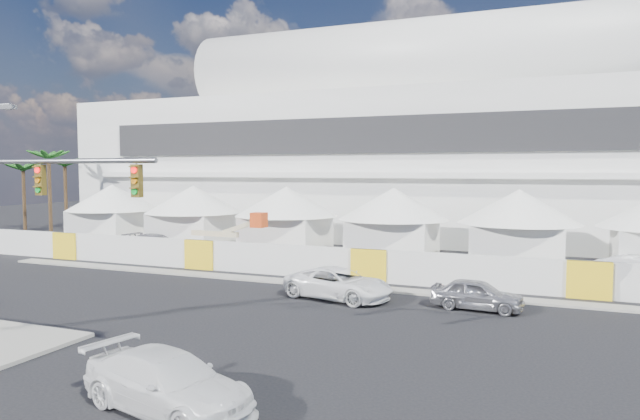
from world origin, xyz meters
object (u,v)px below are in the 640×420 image
at_px(sedan_silver, 477,294).
at_px(lot_car_a, 638,270).
at_px(lot_car_c, 156,245).
at_px(boom_lift, 209,248).
at_px(pickup_near, 167,382).
at_px(pickup_curb, 339,284).

bearing_deg(sedan_silver, lot_car_a, -34.16).
bearing_deg(lot_car_a, lot_car_c, 111.97).
bearing_deg(boom_lift, pickup_near, -56.88).
bearing_deg(lot_car_c, sedan_silver, -101.22).
bearing_deg(pickup_curb, pickup_near, -165.61).
relative_size(pickup_curb, lot_car_a, 1.19).
xyz_separation_m(sedan_silver, lot_car_c, (-25.75, 8.71, 0.08)).
xyz_separation_m(pickup_curb, pickup_near, (0.36, -14.87, 0.00)).
distance_m(sedan_silver, lot_car_c, 27.18).
xyz_separation_m(sedan_silver, boom_lift, (-20.11, 7.62, 0.26)).
bearing_deg(boom_lift, sedan_silver, -18.18).
xyz_separation_m(sedan_silver, pickup_curb, (-7.00, -0.33, 0.06)).
relative_size(pickup_near, lot_car_c, 0.98).
relative_size(pickup_curb, pickup_near, 1.04).
bearing_deg(pickup_near, boom_lift, 43.47).
bearing_deg(lot_car_c, pickup_curb, -108.28).
height_order(pickup_curb, boom_lift, boom_lift).
xyz_separation_m(pickup_near, lot_car_a, (14.73, 25.36, -0.01)).
xyz_separation_m(sedan_silver, lot_car_a, (8.09, 10.15, 0.06)).
xyz_separation_m(pickup_curb, lot_car_c, (-18.75, 9.04, 0.02)).
distance_m(pickup_near, lot_car_a, 29.33).
bearing_deg(sedan_silver, boom_lift, 73.61).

